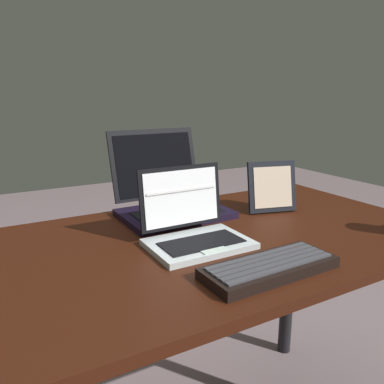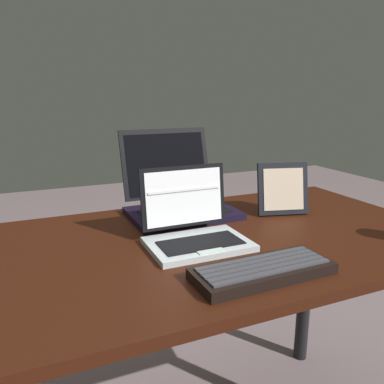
{
  "view_description": "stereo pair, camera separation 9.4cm",
  "coord_description": "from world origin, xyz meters",
  "px_view_note": "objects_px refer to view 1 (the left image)",
  "views": [
    {
      "loc": [
        -0.38,
        -0.82,
        1.12
      ],
      "look_at": [
        0.07,
        -0.03,
        0.89
      ],
      "focal_mm": 36.26,
      "sensor_mm": 36.0,
      "label": 1
    },
    {
      "loc": [
        -0.3,
        -0.86,
        1.12
      ],
      "look_at": [
        0.07,
        -0.03,
        0.89
      ],
      "focal_mm": 36.26,
      "sensor_mm": 36.0,
      "label": 2
    }
  ],
  "objects_px": {
    "photo_frame": "(272,187)",
    "laptop_rear": "(169,197)",
    "external_keyboard": "(270,267)",
    "laptop_front": "(194,229)"
  },
  "relations": [
    {
      "from": "photo_frame",
      "to": "laptop_rear",
      "type": "bearing_deg",
      "value": 154.01
    },
    {
      "from": "laptop_rear",
      "to": "photo_frame",
      "type": "bearing_deg",
      "value": -25.99
    },
    {
      "from": "external_keyboard",
      "to": "laptop_rear",
      "type": "bearing_deg",
      "value": 89.88
    },
    {
      "from": "laptop_front",
      "to": "laptop_rear",
      "type": "bearing_deg",
      "value": 77.46
    },
    {
      "from": "laptop_rear",
      "to": "laptop_front",
      "type": "bearing_deg",
      "value": -102.54
    },
    {
      "from": "photo_frame",
      "to": "laptop_front",
      "type": "bearing_deg",
      "value": -161.76
    },
    {
      "from": "laptop_front",
      "to": "external_keyboard",
      "type": "relative_size",
      "value": 0.82
    },
    {
      "from": "laptop_rear",
      "to": "external_keyboard",
      "type": "relative_size",
      "value": 1.07
    },
    {
      "from": "laptop_front",
      "to": "photo_frame",
      "type": "xyz_separation_m",
      "value": [
        0.35,
        0.12,
        0.04
      ]
    },
    {
      "from": "laptop_front",
      "to": "laptop_rear",
      "type": "xyz_separation_m",
      "value": [
        0.06,
        0.26,
        0.01
      ]
    }
  ]
}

